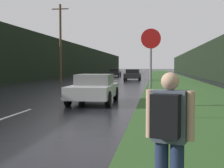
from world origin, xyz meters
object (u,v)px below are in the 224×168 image
(stop_sign, at_px, (151,65))
(car_passing_near, at_px, (94,88))
(hitchhiker_with_backpack, at_px, (169,133))
(car_oncoming, at_px, (115,73))
(car_passing_far, at_px, (133,75))

(stop_sign, distance_m, car_passing_near, 5.04)
(hitchhiker_with_backpack, distance_m, car_oncoming, 51.14)
(stop_sign, height_order, car_passing_near, stop_sign)
(stop_sign, bearing_deg, car_oncoming, 98.83)
(car_passing_far, bearing_deg, car_oncoming, -73.90)
(stop_sign, bearing_deg, car_passing_far, 95.18)
(stop_sign, relative_size, car_passing_far, 0.69)
(hitchhiker_with_backpack, xyz_separation_m, car_oncoming, (-7.14, 50.64, -0.21))
(car_passing_near, distance_m, car_passing_far, 25.52)
(car_passing_near, xyz_separation_m, car_oncoming, (-4.15, 39.90, 0.04))
(stop_sign, distance_m, car_passing_far, 29.79)
(hitchhiker_with_backpack, bearing_deg, stop_sign, 108.69)
(hitchhiker_with_backpack, bearing_deg, car_oncoming, 114.15)
(stop_sign, xyz_separation_m, hitchhiker_with_backpack, (0.30, -6.61, -0.82))
(car_passing_near, relative_size, car_oncoming, 0.90)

